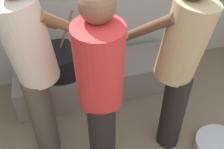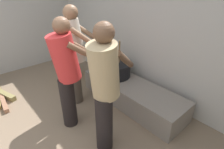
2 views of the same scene
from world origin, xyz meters
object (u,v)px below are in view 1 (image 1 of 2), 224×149
(cook_in_cream_shirt, at_px, (33,64))
(cook_in_tan_shirt, at_px, (179,62))
(cook_in_red_shirt, at_px, (100,88))
(metal_mixing_bowl, at_px, (221,148))
(cooking_pot_main, at_px, (60,61))

(cook_in_cream_shirt, xyz_separation_m, cook_in_tan_shirt, (1.04, -0.25, -0.02))
(cook_in_red_shirt, height_order, metal_mixing_bowl, cook_in_red_shirt)
(cooking_pot_main, height_order, cook_in_cream_shirt, cook_in_cream_shirt)
(cooking_pot_main, bearing_deg, cook_in_cream_shirt, -108.19)
(cook_in_red_shirt, relative_size, metal_mixing_bowl, 3.33)
(cook_in_red_shirt, bearing_deg, cook_in_tan_shirt, 9.20)
(cooking_pot_main, relative_size, cook_in_cream_shirt, 0.44)
(cook_in_red_shirt, distance_m, cook_in_tan_shirt, 0.64)
(cook_in_red_shirt, bearing_deg, cook_in_cream_shirt, 138.71)
(cook_in_tan_shirt, distance_m, metal_mixing_bowl, 0.96)
(cooking_pot_main, distance_m, cook_in_tan_shirt, 1.28)
(cooking_pot_main, distance_m, cook_in_red_shirt, 1.09)
(cook_in_tan_shirt, bearing_deg, cook_in_cream_shirt, 166.46)
(cook_in_red_shirt, xyz_separation_m, cook_in_tan_shirt, (0.63, 0.10, 0.02))
(cook_in_tan_shirt, bearing_deg, cooking_pot_main, 132.21)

